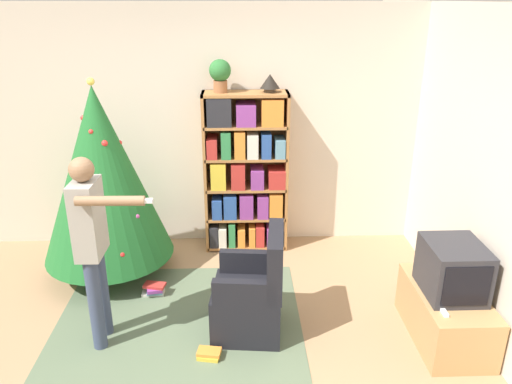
{
  "coord_description": "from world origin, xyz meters",
  "views": [
    {
      "loc": [
        0.39,
        -3.05,
        2.64
      ],
      "look_at": [
        0.54,
        0.99,
        1.05
      ],
      "focal_mm": 35.0,
      "sensor_mm": 36.0,
      "label": 1
    }
  ],
  "objects_px": {
    "television": "(453,269)",
    "table_lamp": "(270,82)",
    "armchair": "(252,297)",
    "christmas_tree": "(102,175)",
    "potted_plant": "(220,73)",
    "standing_person": "(92,238)",
    "bookshelf": "(246,173)"
  },
  "relations": [
    {
      "from": "potted_plant",
      "to": "christmas_tree",
      "type": "bearing_deg",
      "value": -154.17
    },
    {
      "from": "television",
      "to": "table_lamp",
      "type": "bearing_deg",
      "value": 128.26
    },
    {
      "from": "bookshelf",
      "to": "standing_person",
      "type": "relative_size",
      "value": 1.1
    },
    {
      "from": "television",
      "to": "potted_plant",
      "type": "distance_m",
      "value": 2.82
    },
    {
      "from": "bookshelf",
      "to": "christmas_tree",
      "type": "height_order",
      "value": "christmas_tree"
    },
    {
      "from": "standing_person",
      "to": "potted_plant",
      "type": "bearing_deg",
      "value": 151.33
    },
    {
      "from": "armchair",
      "to": "standing_person",
      "type": "bearing_deg",
      "value": -80.62
    },
    {
      "from": "christmas_tree",
      "to": "potted_plant",
      "type": "height_order",
      "value": "potted_plant"
    },
    {
      "from": "standing_person",
      "to": "table_lamp",
      "type": "bearing_deg",
      "value": 139.91
    },
    {
      "from": "table_lamp",
      "to": "bookshelf",
      "type": "bearing_deg",
      "value": -177.13
    },
    {
      "from": "television",
      "to": "potted_plant",
      "type": "relative_size",
      "value": 1.58
    },
    {
      "from": "armchair",
      "to": "table_lamp",
      "type": "relative_size",
      "value": 4.6
    },
    {
      "from": "potted_plant",
      "to": "television",
      "type": "bearing_deg",
      "value": -42.76
    },
    {
      "from": "bookshelf",
      "to": "television",
      "type": "relative_size",
      "value": 3.34
    },
    {
      "from": "television",
      "to": "potted_plant",
      "type": "bearing_deg",
      "value": 137.24
    },
    {
      "from": "television",
      "to": "standing_person",
      "type": "height_order",
      "value": "standing_person"
    },
    {
      "from": "bookshelf",
      "to": "table_lamp",
      "type": "height_order",
      "value": "table_lamp"
    },
    {
      "from": "bookshelf",
      "to": "standing_person",
      "type": "xyz_separation_m",
      "value": [
        -1.19,
        -1.63,
        0.06
      ]
    },
    {
      "from": "armchair",
      "to": "table_lamp",
      "type": "height_order",
      "value": "table_lamp"
    },
    {
      "from": "standing_person",
      "to": "christmas_tree",
      "type": "bearing_deg",
      "value": -169.09
    },
    {
      "from": "armchair",
      "to": "standing_person",
      "type": "relative_size",
      "value": 0.58
    },
    {
      "from": "bookshelf",
      "to": "armchair",
      "type": "height_order",
      "value": "bookshelf"
    },
    {
      "from": "television",
      "to": "table_lamp",
      "type": "relative_size",
      "value": 2.6
    },
    {
      "from": "television",
      "to": "standing_person",
      "type": "bearing_deg",
      "value": 178.59
    },
    {
      "from": "armchair",
      "to": "christmas_tree",
      "type": "bearing_deg",
      "value": -120.24
    },
    {
      "from": "bookshelf",
      "to": "standing_person",
      "type": "distance_m",
      "value": 2.02
    },
    {
      "from": "table_lamp",
      "to": "christmas_tree",
      "type": "bearing_deg",
      "value": -161.44
    },
    {
      "from": "table_lamp",
      "to": "potted_plant",
      "type": "bearing_deg",
      "value": 180.0
    },
    {
      "from": "potted_plant",
      "to": "table_lamp",
      "type": "height_order",
      "value": "potted_plant"
    },
    {
      "from": "armchair",
      "to": "table_lamp",
      "type": "distance_m",
      "value": 2.18
    },
    {
      "from": "christmas_tree",
      "to": "television",
      "type": "bearing_deg",
      "value": -21.28
    },
    {
      "from": "christmas_tree",
      "to": "standing_person",
      "type": "distance_m",
      "value": 1.11
    }
  ]
}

